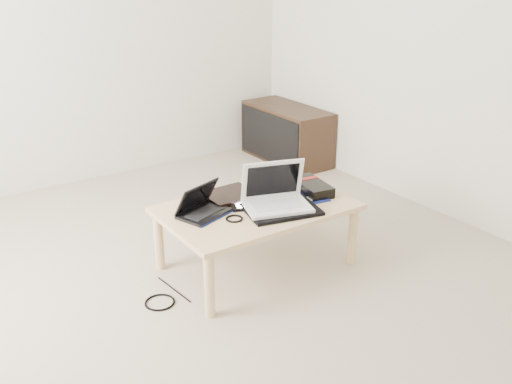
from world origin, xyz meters
TOP-DOWN VIEW (x-y plane):
  - ground at (0.00, 0.00)m, footprint 4.00×4.00m
  - coffee_table at (0.44, -0.03)m, footprint 1.10×0.70m
  - media_cabinet at (1.77, 1.45)m, footprint 0.41×0.90m
  - book at (0.37, 0.16)m, footprint 0.30×0.25m
  - netbook at (0.11, 0.04)m, footprint 0.33×0.28m
  - tablet at (0.44, 0.01)m, footprint 0.33×0.29m
  - remote at (0.63, 0.03)m, footprint 0.11×0.21m
  - neoprene_sleeve at (0.51, -0.17)m, footprint 0.46×0.38m
  - white_laptop at (0.50, -0.13)m, footprint 0.43×0.36m
  - motherboard at (0.74, -0.04)m, footprint 0.32×0.38m
  - gpu_box at (0.84, -0.04)m, footprint 0.20×0.32m
  - cable_coil at (0.23, -0.12)m, footprint 0.10×0.10m
  - floor_cable_coil at (-0.23, -0.07)m, footprint 0.21×0.21m
  - floor_cable_trail at (-0.11, 0.00)m, footprint 0.04×0.33m

SIDE VIEW (x-z plane):
  - ground at x=0.00m, z-range 0.00..0.00m
  - floor_cable_trail at x=-0.11m, z-range 0.00..0.01m
  - floor_cable_coil at x=-0.23m, z-range 0.00..0.01m
  - media_cabinet at x=1.77m, z-range 0.00..0.50m
  - coffee_table at x=0.44m, z-range 0.15..0.55m
  - motherboard at x=0.74m, z-range 0.40..0.41m
  - cable_coil at x=0.23m, z-range 0.40..0.41m
  - tablet at x=0.44m, z-range 0.40..0.41m
  - remote at x=0.63m, z-range 0.40..0.42m
  - neoprene_sleeve at x=0.51m, z-range 0.40..0.42m
  - book at x=0.37m, z-range 0.40..0.43m
  - gpu_box at x=0.84m, z-range 0.40..0.47m
  - netbook at x=0.11m, z-range 0.35..0.53m
  - white_laptop at x=0.50m, z-range 0.34..0.60m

